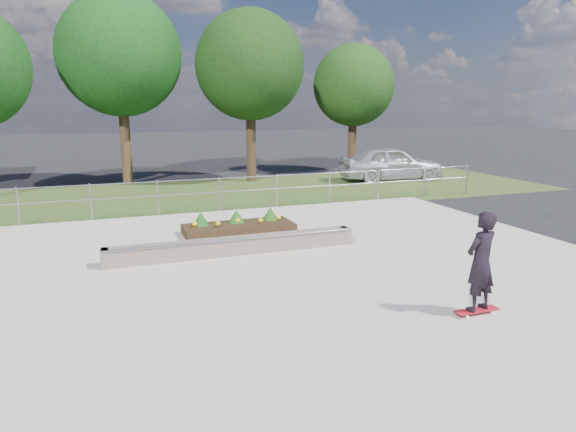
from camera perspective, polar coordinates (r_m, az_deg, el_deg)
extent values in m
plane|color=black|center=(10.35, 1.86, -7.72)|extent=(120.00, 120.00, 0.00)
cube|color=#2E441B|center=(20.64, -9.72, 2.29)|extent=(30.00, 8.00, 0.02)
cube|color=#ABA497|center=(10.34, 1.86, -7.56)|extent=(15.00, 15.00, 0.06)
cylinder|color=gray|center=(16.92, -27.82, 0.86)|extent=(0.06, 0.06, 1.20)
cylinder|color=gray|center=(16.76, -21.05, 1.38)|extent=(0.06, 0.06, 1.20)
cylinder|color=gray|center=(16.84, -14.25, 1.87)|extent=(0.06, 0.06, 1.20)
cylinder|color=gray|center=(17.16, -7.60, 2.33)|extent=(0.06, 0.06, 1.20)
cylinder|color=#93969C|center=(17.70, -1.27, 2.74)|extent=(0.06, 0.06, 1.20)
cylinder|color=gray|center=(18.44, 4.62, 3.09)|extent=(0.06, 0.06, 1.20)
cylinder|color=gray|center=(19.36, 10.01, 3.39)|extent=(0.06, 0.06, 1.20)
cylinder|color=#9A9EA3|center=(20.43, 14.88, 3.62)|extent=(0.06, 0.06, 1.20)
cylinder|color=gray|center=(21.64, 19.23, 3.82)|extent=(0.06, 0.06, 1.20)
cylinder|color=gray|center=(17.07, -7.65, 4.15)|extent=(20.00, 0.04, 0.04)
cylinder|color=#96989E|center=(17.14, -7.61, 2.66)|extent=(20.00, 0.04, 0.04)
cylinder|color=#352215|center=(24.10, -17.57, 7.34)|extent=(0.44, 0.44, 3.38)
sphere|color=black|center=(24.12, -18.20, 16.69)|extent=(5.25, 5.25, 5.25)
cylinder|color=black|center=(24.03, -4.11, 7.59)|extent=(0.44, 0.44, 3.15)
sphere|color=black|center=(24.01, -4.25, 16.37)|extent=(4.90, 4.90, 4.90)
cylinder|color=#311E13|center=(27.67, 7.12, 7.69)|extent=(0.44, 0.44, 2.70)
sphere|color=black|center=(27.60, 7.30, 14.22)|extent=(4.20, 4.20, 4.20)
cube|color=brown|center=(12.24, -5.95, -3.32)|extent=(6.00, 0.40, 0.40)
cylinder|color=gray|center=(12.00, -5.74, -2.64)|extent=(6.00, 0.06, 0.06)
cube|color=brown|center=(11.90, -19.65, -4.45)|extent=(0.15, 0.42, 0.40)
cube|color=#67574C|center=(13.22, 6.31, -2.14)|extent=(0.15, 0.42, 0.40)
cube|color=black|center=(14.23, -5.48, -1.40)|extent=(3.00, 1.20, 0.25)
sphere|color=yellow|center=(14.03, -10.34, -0.88)|extent=(0.14, 0.14, 0.14)
sphere|color=yellow|center=(13.95, -7.77, -0.87)|extent=(0.14, 0.14, 0.14)
sphere|color=yellow|center=(14.27, -5.60, -0.51)|extent=(0.14, 0.14, 0.14)
sphere|color=yellow|center=(14.25, -3.06, -0.49)|extent=(0.14, 0.14, 0.14)
sphere|color=yellow|center=(14.61, -1.05, -0.15)|extent=(0.14, 0.14, 0.14)
cone|color=#144614|center=(14.18, -9.67, -0.29)|extent=(0.44, 0.44, 0.36)
cone|color=#194C15|center=(14.39, -5.76, 0.01)|extent=(0.44, 0.44, 0.36)
cone|color=#1F4614|center=(14.67, -1.98, 0.30)|extent=(0.44, 0.44, 0.36)
cylinder|color=white|center=(9.19, 19.32, -10.53)|extent=(0.05, 0.03, 0.05)
cylinder|color=silver|center=(9.32, 18.61, -10.16)|extent=(0.05, 0.03, 0.05)
cylinder|color=white|center=(9.51, 21.78, -9.93)|extent=(0.05, 0.03, 0.05)
cylinder|color=silver|center=(9.64, 21.06, -9.58)|extent=(0.05, 0.03, 0.05)
cylinder|color=#9A9A9F|center=(9.24, 18.98, -10.19)|extent=(0.02, 0.18, 0.02)
cylinder|color=#949499|center=(9.57, 21.43, -9.61)|extent=(0.02, 0.18, 0.02)
cube|color=maroon|center=(9.39, 20.23, -9.79)|extent=(0.80, 0.21, 0.02)
imported|color=black|center=(9.12, 20.64, -4.75)|extent=(0.70, 0.55, 1.70)
imported|color=silver|center=(24.76, 11.34, 5.76)|extent=(5.02, 2.59, 1.63)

